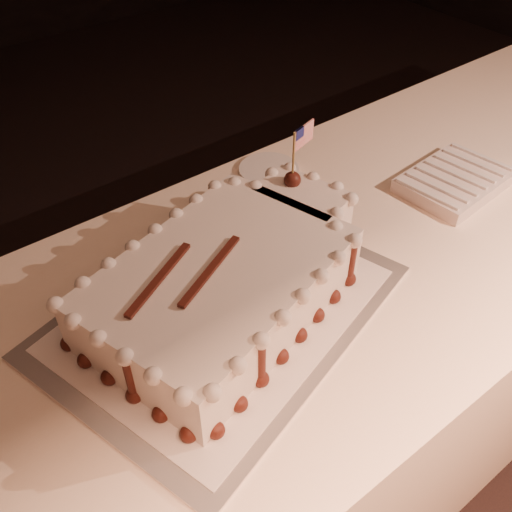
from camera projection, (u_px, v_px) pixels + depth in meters
banquet_table at (355, 339)px, 1.48m from camera, size 2.40×0.80×0.75m
cake_board at (221, 310)px, 1.04m from camera, size 0.71×0.61×0.01m
doily at (221, 309)px, 1.04m from camera, size 0.64×0.55×0.00m
sheet_cake at (231, 277)px, 1.02m from camera, size 0.60×0.43×0.23m
napkin_stack at (454, 181)px, 1.32m from camera, size 0.26×0.20×0.04m
side_plate at (269, 170)px, 1.38m from camera, size 0.15×0.15×0.01m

